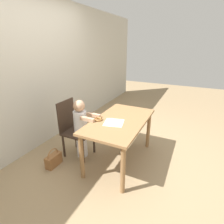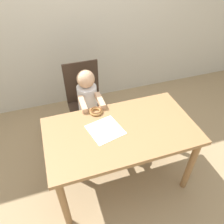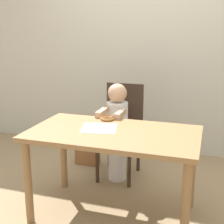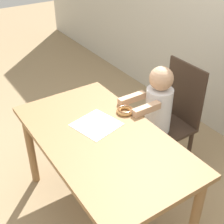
% 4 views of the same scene
% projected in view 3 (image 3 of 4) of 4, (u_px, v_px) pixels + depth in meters
% --- Properties ---
extents(ground_plane, '(12.00, 12.00, 0.00)m').
position_uv_depth(ground_plane, '(113.00, 214.00, 2.53)').
color(ground_plane, '#997F5B').
extents(wall_back, '(8.00, 0.05, 2.50)m').
position_uv_depth(wall_back, '(153.00, 47.00, 3.59)').
color(wall_back, beige).
rests_on(wall_back, ground_plane).
extents(dining_table, '(1.28, 0.71, 0.70)m').
position_uv_depth(dining_table, '(113.00, 144.00, 2.37)').
color(dining_table, olive).
rests_on(dining_table, ground_plane).
extents(chair, '(0.38, 0.44, 0.92)m').
position_uv_depth(chair, '(121.00, 131.00, 3.13)').
color(chair, '#38281E').
rests_on(chair, ground_plane).
extents(child_figure, '(0.22, 0.41, 0.96)m').
position_uv_depth(child_figure, '(117.00, 130.00, 2.99)').
color(child_figure, white).
rests_on(child_figure, ground_plane).
extents(donut, '(0.12, 0.12, 0.03)m').
position_uv_depth(donut, '(107.00, 118.00, 2.64)').
color(donut, tan).
rests_on(donut, dining_table).
extents(napkin, '(0.32, 0.32, 0.00)m').
position_uv_depth(napkin, '(99.00, 128.00, 2.42)').
color(napkin, white).
rests_on(napkin, dining_table).
extents(handbag, '(0.26, 0.11, 0.29)m').
position_uv_depth(handbag, '(88.00, 155.00, 3.44)').
color(handbag, brown).
rests_on(handbag, ground_plane).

